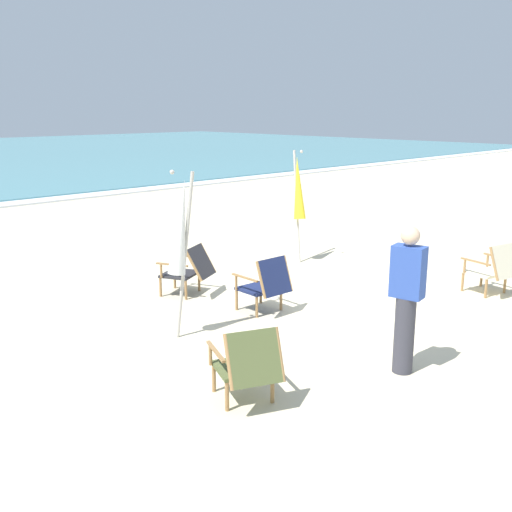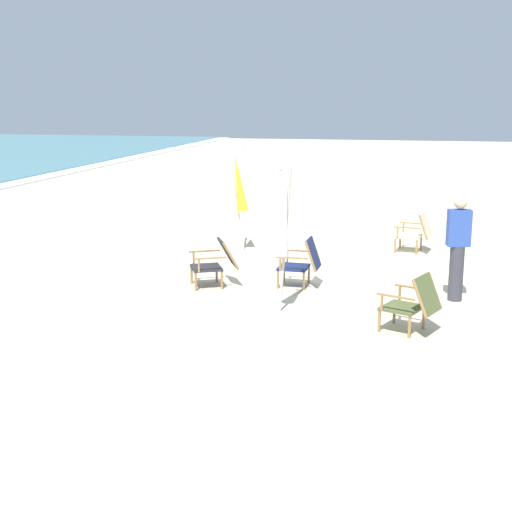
{
  "view_description": "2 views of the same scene",
  "coord_description": "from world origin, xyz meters",
  "px_view_note": "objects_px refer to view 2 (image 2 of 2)",
  "views": [
    {
      "loc": [
        -6.85,
        -5.43,
        2.82
      ],
      "look_at": [
        -1.33,
        0.28,
        0.86
      ],
      "focal_mm": 42.0,
      "sensor_mm": 36.0,
      "label": 1
    },
    {
      "loc": [
        -12.51,
        -1.43,
        3.09
      ],
      "look_at": [
        -1.3,
        1.03,
        0.51
      ],
      "focal_mm": 50.0,
      "sensor_mm": 36.0,
      "label": 2
    }
  ],
  "objects_px": {
    "umbrella_furled_yellow": "(239,184)",
    "person_near_chairs": "(458,247)",
    "beach_chair_mid_center": "(416,231)",
    "beach_chair_back_right": "(413,302)",
    "beach_chair_front_left": "(303,261)",
    "beach_chair_far_center": "(216,261)",
    "umbrella_furled_white": "(284,218)"
  },
  "relations": [
    {
      "from": "beach_chair_back_right",
      "to": "beach_chair_front_left",
      "type": "relative_size",
      "value": 1.07
    },
    {
      "from": "beach_chair_far_center",
      "to": "person_near_chairs",
      "type": "height_order",
      "value": "person_near_chairs"
    },
    {
      "from": "beach_chair_front_left",
      "to": "umbrella_furled_white",
      "type": "distance_m",
      "value": 1.69
    },
    {
      "from": "beach_chair_front_left",
      "to": "umbrella_furled_white",
      "type": "xyz_separation_m",
      "value": [
        -1.39,
        0.08,
        0.95
      ]
    },
    {
      "from": "beach_chair_far_center",
      "to": "beach_chair_mid_center",
      "type": "distance_m",
      "value": 4.7
    },
    {
      "from": "beach_chair_mid_center",
      "to": "umbrella_furled_white",
      "type": "height_order",
      "value": "umbrella_furled_white"
    },
    {
      "from": "beach_chair_front_left",
      "to": "person_near_chairs",
      "type": "height_order",
      "value": "person_near_chairs"
    },
    {
      "from": "beach_chair_mid_center",
      "to": "beach_chair_back_right",
      "type": "bearing_deg",
      "value": 179.55
    },
    {
      "from": "beach_chair_mid_center",
      "to": "person_near_chairs",
      "type": "height_order",
      "value": "person_near_chairs"
    },
    {
      "from": "beach_chair_front_left",
      "to": "umbrella_furled_yellow",
      "type": "xyz_separation_m",
      "value": [
        2.53,
        1.7,
        0.94
      ]
    },
    {
      "from": "beach_chair_back_right",
      "to": "beach_chair_mid_center",
      "type": "bearing_deg",
      "value": -0.45
    },
    {
      "from": "beach_chair_back_right",
      "to": "beach_chair_front_left",
      "type": "bearing_deg",
      "value": 41.44
    },
    {
      "from": "beach_chair_back_right",
      "to": "beach_chair_mid_center",
      "type": "distance_m",
      "value": 5.17
    },
    {
      "from": "beach_chair_mid_center",
      "to": "umbrella_furled_white",
      "type": "distance_m",
      "value": 5.0
    },
    {
      "from": "umbrella_furled_white",
      "to": "person_near_chairs",
      "type": "xyz_separation_m",
      "value": [
        1.09,
        -2.51,
        -0.55
      ]
    },
    {
      "from": "beach_chair_back_right",
      "to": "beach_chair_front_left",
      "type": "xyz_separation_m",
      "value": [
        2.04,
        1.8,
        0.0
      ]
    },
    {
      "from": "beach_chair_mid_center",
      "to": "beach_chair_front_left",
      "type": "relative_size",
      "value": 1.0
    },
    {
      "from": "beach_chair_mid_center",
      "to": "umbrella_furled_yellow",
      "type": "height_order",
      "value": "umbrella_furled_yellow"
    },
    {
      "from": "beach_chair_back_right",
      "to": "umbrella_furled_white",
      "type": "relative_size",
      "value": 0.41
    },
    {
      "from": "umbrella_furled_yellow",
      "to": "person_near_chairs",
      "type": "xyz_separation_m",
      "value": [
        -2.84,
        -4.13,
        -0.53
      ]
    },
    {
      "from": "umbrella_furled_yellow",
      "to": "beach_chair_front_left",
      "type": "bearing_deg",
      "value": -146.16
    },
    {
      "from": "beach_chair_far_center",
      "to": "person_near_chairs",
      "type": "bearing_deg",
      "value": -90.62
    },
    {
      "from": "umbrella_furled_yellow",
      "to": "person_near_chairs",
      "type": "distance_m",
      "value": 5.04
    },
    {
      "from": "beach_chair_far_center",
      "to": "umbrella_furled_yellow",
      "type": "height_order",
      "value": "umbrella_furled_yellow"
    },
    {
      "from": "beach_chair_back_right",
      "to": "person_near_chairs",
      "type": "relative_size",
      "value": 0.54
    },
    {
      "from": "beach_chair_mid_center",
      "to": "umbrella_furled_yellow",
      "type": "bearing_deg",
      "value": 99.6
    },
    {
      "from": "umbrella_furled_yellow",
      "to": "beach_chair_back_right",
      "type": "bearing_deg",
      "value": -142.58
    },
    {
      "from": "umbrella_furled_white",
      "to": "umbrella_furled_yellow",
      "type": "relative_size",
      "value": 1.01
    },
    {
      "from": "umbrella_furled_yellow",
      "to": "beach_chair_mid_center",
      "type": "bearing_deg",
      "value": -80.4
    },
    {
      "from": "person_near_chairs",
      "to": "beach_chair_mid_center",
      "type": "bearing_deg",
      "value": 9.86
    },
    {
      "from": "umbrella_furled_yellow",
      "to": "umbrella_furled_white",
      "type": "bearing_deg",
      "value": -157.56
    },
    {
      "from": "umbrella_furled_white",
      "to": "beach_chair_far_center",
      "type": "bearing_deg",
      "value": 49.67
    }
  ]
}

